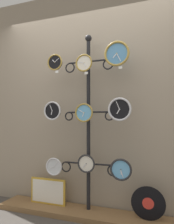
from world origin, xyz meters
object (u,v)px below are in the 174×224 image
(clock_bottom_left, at_px, (54,167))
(vinyl_record, at_px, (148,203))
(clock_middle_center, at_px, (84,113))
(clock_bottom_right, at_px, (121,170))
(picture_frame, at_px, (48,191))
(display_stand, at_px, (88,146))
(clock_middle_right, at_px, (120,109))
(clock_bottom_center, at_px, (86,164))
(clock_top_center, at_px, (84,63))
(clock_top_left, at_px, (55,62))
(clock_top_right, at_px, (117,54))
(clock_middle_left, at_px, (52,111))

(clock_bottom_left, bearing_deg, vinyl_record, 2.14)
(clock_middle_center, height_order, clock_bottom_right, clock_middle_center)
(vinyl_record, relative_size, picture_frame, 0.74)
(display_stand, relative_size, clock_middle_right, 8.24)
(clock_bottom_center, distance_m, picture_frame, 0.66)
(clock_bottom_center, bearing_deg, clock_middle_right, -5.28)
(clock_middle_center, distance_m, picture_frame, 1.10)
(clock_top_center, relative_size, clock_middle_right, 0.80)
(display_stand, distance_m, clock_middle_right, 0.59)
(clock_top_left, height_order, picture_frame, clock_top_left)
(clock_bottom_left, bearing_deg, clock_top_left, -37.95)
(clock_bottom_right, bearing_deg, clock_top_right, 149.83)
(clock_top_right, distance_m, clock_bottom_center, 1.29)
(clock_top_right, xyz_separation_m, clock_middle_center, (-0.38, -0.01, -0.65))
(clock_bottom_left, height_order, vinyl_record, clock_bottom_left)
(clock_middle_left, distance_m, clock_bottom_center, 0.75)
(clock_middle_center, bearing_deg, picture_frame, 171.75)
(display_stand, xyz_separation_m, clock_top_left, (-0.39, -0.11, 1.00))
(clock_top_right, xyz_separation_m, clock_bottom_right, (0.04, -0.03, -1.26))
(clock_top_right, distance_m, clock_bottom_right, 1.26)
(display_stand, bearing_deg, clock_top_center, -104.48)
(clock_bottom_left, height_order, picture_frame, clock_bottom_left)
(display_stand, distance_m, clock_bottom_right, 0.48)
(clock_middle_center, distance_m, clock_bottom_center, 0.59)
(clock_middle_left, relative_size, clock_bottom_right, 0.97)
(clock_bottom_right, xyz_separation_m, picture_frame, (-0.94, 0.09, -0.36))
(clock_top_right, bearing_deg, display_stand, 166.48)
(clock_middle_left, height_order, vinyl_record, clock_middle_left)
(clock_middle_left, relative_size, clock_bottom_left, 1.07)
(clock_bottom_left, distance_m, clock_bottom_right, 0.81)
(clock_top_right, distance_m, vinyl_record, 1.63)
(clock_top_left, height_order, clock_bottom_center, clock_top_left)
(clock_middle_right, height_order, clock_bottom_center, clock_middle_right)
(clock_bottom_left, distance_m, picture_frame, 0.36)
(display_stand, bearing_deg, clock_top_left, -164.56)
(display_stand, xyz_separation_m, clock_bottom_left, (-0.40, -0.10, -0.26))
(clock_bottom_left, bearing_deg, clock_middle_right, -0.61)
(clock_middle_right, distance_m, vinyl_record, 1.03)
(clock_top_center, bearing_deg, vinyl_record, 2.26)
(clock_top_left, height_order, clock_middle_center, clock_top_left)
(clock_bottom_center, bearing_deg, vinyl_record, 1.05)
(clock_middle_left, bearing_deg, clock_bottom_center, 5.18)
(clock_top_left, bearing_deg, clock_top_right, 1.57)
(display_stand, bearing_deg, clock_middle_center, -99.29)
(clock_top_right, xyz_separation_m, clock_middle_right, (0.03, -0.02, -0.62))
(clock_bottom_right, bearing_deg, vinyl_record, 10.97)
(clock_top_left, height_order, clock_middle_right, clock_top_left)
(clock_top_center, distance_m, clock_bottom_right, 1.27)
(display_stand, distance_m, clock_middle_center, 0.40)
(display_stand, bearing_deg, picture_frame, -177.00)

